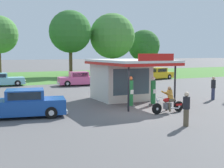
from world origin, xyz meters
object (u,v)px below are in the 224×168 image
at_px(gas_pump_nearside, 131,93).
at_px(bystander_standing_back_lot, 213,87).
at_px(featured_classic_sedan, 20,105).
at_px(parked_car_back_row_centre_left, 156,74).
at_px(bystander_leaning_by_kiosk, 114,82).
at_px(parked_car_second_row_spare, 0,80).
at_px(gas_pump_offside, 153,92).
at_px(motorcycle_with_rider, 169,102).
at_px(parked_car_back_row_far_left, 81,79).
at_px(bystander_chatting_near_pumps, 186,108).

distance_m(gas_pump_nearside, bystander_standing_back_lot, 7.18).
relative_size(gas_pump_nearside, featured_classic_sedan, 0.37).
height_order(parked_car_back_row_centre_left, bystander_standing_back_lot, bystander_standing_back_lot).
relative_size(featured_classic_sedan, bystander_standing_back_lot, 3.10).
bearing_deg(bystander_leaning_by_kiosk, parked_car_back_row_centre_left, 39.94).
bearing_deg(bystander_leaning_by_kiosk, bystander_standing_back_lot, -60.77).
bearing_deg(gas_pump_nearside, parked_car_second_row_spare, 111.88).
distance_m(parked_car_back_row_centre_left, bystander_standing_back_lot, 17.83).
relative_size(gas_pump_nearside, gas_pump_offside, 1.05).
bearing_deg(motorcycle_with_rider, bystander_leaning_by_kiosk, 81.98).
relative_size(gas_pump_offside, motorcycle_with_rider, 0.85).
height_order(gas_pump_offside, parked_car_second_row_spare, gas_pump_offside).
distance_m(parked_car_second_row_spare, bystander_standing_back_lot, 21.82).
bearing_deg(parked_car_back_row_far_left, bystander_chatting_near_pumps, -94.03).
bearing_deg(motorcycle_with_rider, gas_pump_offside, 76.77).
height_order(gas_pump_offside, motorcycle_with_rider, gas_pump_offside).
relative_size(gas_pump_offside, featured_classic_sedan, 0.36).
bearing_deg(gas_pump_nearside, featured_classic_sedan, -178.80).
distance_m(gas_pump_nearside, parked_car_back_row_far_left, 14.04).
xyz_separation_m(gas_pump_offside, parked_car_back_row_centre_left, (11.32, 16.88, -0.19)).
height_order(motorcycle_with_rider, bystander_standing_back_lot, bystander_standing_back_lot).
relative_size(bystander_leaning_by_kiosk, bystander_chatting_near_pumps, 0.93).
distance_m(gas_pump_offside, bystander_standing_back_lot, 5.43).
distance_m(parked_car_back_row_centre_left, parked_car_second_row_spare, 19.84).
xyz_separation_m(gas_pump_offside, parked_car_back_row_far_left, (-0.40, 13.97, -0.21)).
distance_m(gas_pump_nearside, motorcycle_with_rider, 2.89).
height_order(motorcycle_with_rider, bystander_leaning_by_kiosk, motorcycle_with_rider).
relative_size(gas_pump_nearside, motorcycle_with_rider, 0.89).
relative_size(gas_pump_nearside, bystander_standing_back_lot, 1.15).
distance_m(motorcycle_with_rider, bystander_leaning_by_kiosk, 10.91).
distance_m(featured_classic_sedan, parked_car_back_row_centre_left, 26.39).
relative_size(parked_car_back_row_centre_left, bystander_chatting_near_pumps, 3.33).
relative_size(gas_pump_offside, bystander_leaning_by_kiosk, 1.24).
height_order(gas_pump_offside, bystander_standing_back_lot, gas_pump_offside).
xyz_separation_m(featured_classic_sedan, bystander_standing_back_lot, (14.26, 0.20, 0.24)).
distance_m(gas_pump_offside, parked_car_back_row_centre_left, 20.33).
xyz_separation_m(motorcycle_with_rider, featured_classic_sedan, (-8.21, 2.50, 0.05)).
height_order(gas_pump_nearside, featured_classic_sedan, gas_pump_nearside).
bearing_deg(gas_pump_offside, bystander_standing_back_lot, 0.56).
bearing_deg(parked_car_second_row_spare, bystander_standing_back_lot, -50.28).
height_order(featured_classic_sedan, parked_car_second_row_spare, featured_classic_sedan).
height_order(parked_car_second_row_spare, bystander_leaning_by_kiosk, bystander_leaning_by_kiosk).
xyz_separation_m(gas_pump_nearside, motorcycle_with_rider, (1.13, -2.65, -0.28)).
height_order(parked_car_second_row_spare, bystander_standing_back_lot, bystander_standing_back_lot).
relative_size(motorcycle_with_rider, parked_car_back_row_far_left, 0.43).
xyz_separation_m(gas_pump_nearside, parked_car_second_row_spare, (-6.76, 16.84, -0.28)).
bearing_deg(motorcycle_with_rider, bystander_standing_back_lot, 24.03).
xyz_separation_m(gas_pump_nearside, bystander_chatting_near_pumps, (-0.04, -5.70, -0.04)).
bearing_deg(parked_car_back_row_centre_left, bystander_standing_back_lot, -109.30).
bearing_deg(bystander_standing_back_lot, parked_car_back_row_centre_left, 70.70).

